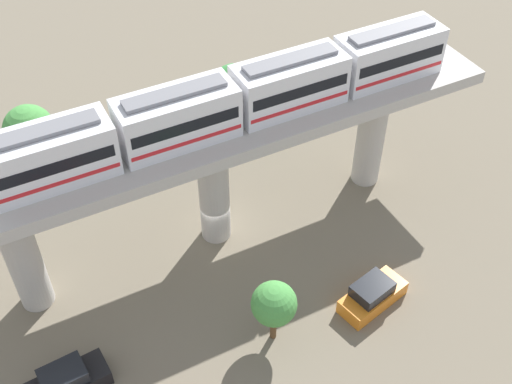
% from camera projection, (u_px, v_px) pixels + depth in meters
% --- Properties ---
extents(ground_plane, '(120.00, 120.00, 0.00)m').
position_uv_depth(ground_plane, '(217.00, 233.00, 42.28)').
color(ground_plane, '#706654').
extents(viaduct, '(5.20, 35.80, 8.52)m').
position_uv_depth(viaduct, '(212.00, 156.00, 37.74)').
color(viaduct, '#B7B2AA').
rests_on(viaduct, ground).
extents(train, '(2.64, 27.45, 3.24)m').
position_uv_depth(train, '(235.00, 100.00, 35.89)').
color(train, silver).
rests_on(train, viaduct).
extents(parked_car_orange, '(2.68, 4.49, 1.76)m').
position_uv_depth(parked_car_orange, '(372.00, 295.00, 37.70)').
color(parked_car_orange, orange).
rests_on(parked_car_orange, ground).
extents(parked_car_black, '(2.09, 4.31, 1.76)m').
position_uv_depth(parked_car_black, '(67.00, 381.00, 33.65)').
color(parked_car_black, black).
rests_on(parked_car_black, ground).
extents(tree_near_viaduct, '(3.66, 3.66, 5.44)m').
position_uv_depth(tree_near_viaduct, '(234.00, 88.00, 47.98)').
color(tree_near_viaduct, brown).
rests_on(tree_near_viaduct, ground).
extents(tree_mid_lot, '(2.52, 2.52, 4.28)m').
position_uv_depth(tree_mid_lot, '(274.00, 304.00, 34.47)').
color(tree_mid_lot, brown).
rests_on(tree_mid_lot, ground).
extents(tree_far_corner, '(3.50, 3.50, 5.72)m').
position_uv_depth(tree_far_corner, '(29.00, 130.00, 43.79)').
color(tree_far_corner, brown).
rests_on(tree_far_corner, ground).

